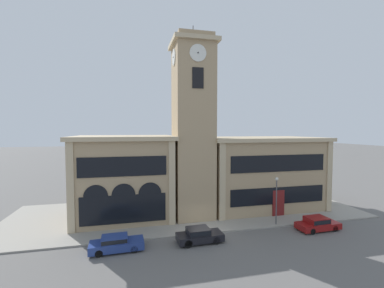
% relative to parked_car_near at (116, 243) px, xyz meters
% --- Properties ---
extents(ground_plane, '(300.00, 300.00, 0.00)m').
position_rel_parked_car_near_xyz_m(ground_plane, '(8.32, 1.55, -0.68)').
color(ground_plane, '#605E5B').
extents(sidewalk_kerb, '(42.30, 14.19, 0.15)m').
position_rel_parked_car_near_xyz_m(sidewalk_kerb, '(8.32, 8.64, -0.61)').
color(sidewalk_kerb, gray).
rests_on(sidewalk_kerb, ground_plane).
extents(clock_tower, '(5.05, 5.05, 22.05)m').
position_rel_parked_car_near_xyz_m(clock_tower, '(8.32, 6.72, 9.79)').
color(clock_tower, tan).
rests_on(clock_tower, ground_plane).
extents(town_hall_left_wing, '(11.36, 9.89, 9.57)m').
position_rel_parked_car_near_xyz_m(town_hall_left_wing, '(0.52, 9.11, 4.13)').
color(town_hall_left_wing, tan).
rests_on(town_hall_left_wing, ground_plane).
extents(town_hall_right_wing, '(15.37, 9.89, 9.28)m').
position_rel_parked_car_near_xyz_m(town_hall_right_wing, '(18.13, 9.12, 3.98)').
color(town_hall_right_wing, tan).
rests_on(town_hall_right_wing, ground_plane).
extents(parked_car_near, '(4.54, 1.91, 1.30)m').
position_rel_parked_car_near_xyz_m(parked_car_near, '(0.00, 0.00, 0.00)').
color(parked_car_near, navy).
rests_on(parked_car_near, ground_plane).
extents(parked_car_mid, '(4.26, 1.98, 1.34)m').
position_rel_parked_car_near_xyz_m(parked_car_mid, '(7.28, -0.00, 0.03)').
color(parked_car_mid, black).
rests_on(parked_car_mid, ground_plane).
extents(parked_car_far, '(4.45, 1.99, 1.36)m').
position_rel_parked_car_near_xyz_m(parked_car_far, '(19.82, -0.00, 0.02)').
color(parked_car_far, maroon).
rests_on(parked_car_far, ground_plane).
extents(street_lamp, '(0.36, 0.36, 5.07)m').
position_rel_parked_car_near_xyz_m(street_lamp, '(16.40, 2.12, 2.86)').
color(street_lamp, '#4C4C51').
rests_on(street_lamp, sidewalk_kerb).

